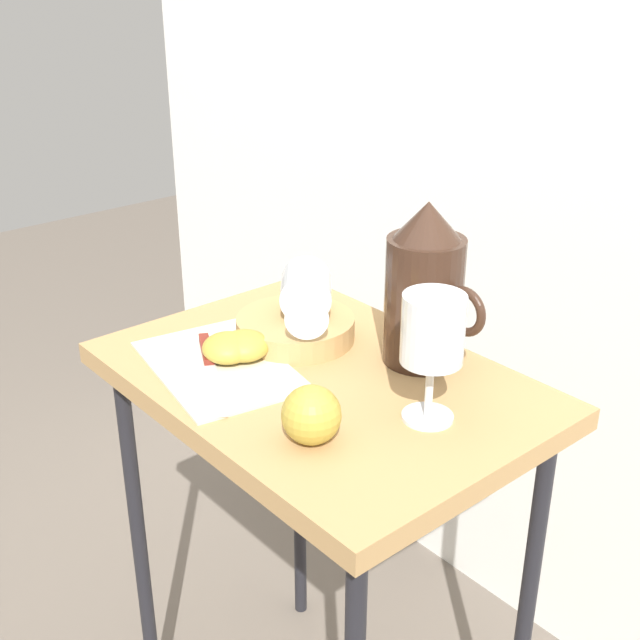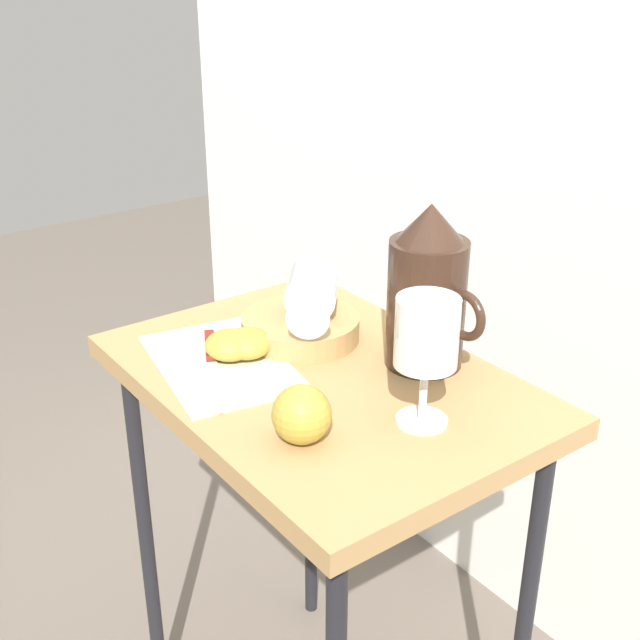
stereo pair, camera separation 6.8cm
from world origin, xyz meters
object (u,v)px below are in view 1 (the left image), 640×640
object	(u,v)px
pitcher	(424,298)
apple_half_right	(228,348)
table	(320,422)
apple_half_left	(244,346)
apple_whole	(311,415)
knife	(209,361)
basket_tray	(295,328)
wine_glass_upright	(433,336)
wine_glass_tipped_near	(306,291)

from	to	relation	value
pitcher	apple_half_right	bearing A→B (deg)	-128.29
table	apple_half_left	size ratio (longest dim) A/B	10.03
pitcher	apple_whole	world-z (taller)	pitcher
table	knife	world-z (taller)	knife
apple_whole	knife	bearing A→B (deg)	177.29
basket_tray	pitcher	bearing A→B (deg)	29.42
apple_whole	wine_glass_upright	bearing A→B (deg)	69.10
wine_glass_tipped_near	apple_whole	size ratio (longest dim) A/B	2.21
pitcher	apple_whole	distance (m)	0.26
knife	apple_whole	bearing A→B (deg)	-2.71
pitcher	wine_glass_tipped_near	bearing A→B (deg)	-155.86
pitcher	wine_glass_upright	bearing A→B (deg)	-43.68
basket_tray	apple_half_left	world-z (taller)	apple_half_left
basket_tray	pitcher	size ratio (longest dim) A/B	0.76
basket_tray	pitcher	world-z (taller)	pitcher
apple_half_right	apple_half_left	bearing A→B (deg)	65.56
table	knife	distance (m)	0.18
table	basket_tray	size ratio (longest dim) A/B	4.11
apple_half_left	knife	xyz separation A→B (m)	(-0.02, -0.05, -0.01)
wine_glass_tipped_near	apple_half_right	xyz separation A→B (m)	(-0.00, -0.14, -0.05)
pitcher	apple_whole	bearing A→B (deg)	-76.59
table	pitcher	bearing A→B (deg)	65.97
wine_glass_upright	apple_half_left	xyz separation A→B (m)	(-0.27, -0.08, -0.09)
wine_glass_upright	knife	size ratio (longest dim) A/B	0.82
wine_glass_tipped_near	apple_half_right	size ratio (longest dim) A/B	2.21
basket_tray	wine_glass_upright	distance (m)	0.29
apple_whole	basket_tray	bearing A→B (deg)	145.05
wine_glass_tipped_near	knife	bearing A→B (deg)	-93.47
wine_glass_tipped_near	apple_half_right	bearing A→B (deg)	-91.23
table	basket_tray	distance (m)	0.15
table	apple_half_right	distance (m)	0.16
pitcher	wine_glass_upright	xyz separation A→B (m)	(0.11, -0.11, 0.02)
basket_tray	apple_half_right	distance (m)	0.12
apple_half_left	apple_whole	distance (m)	0.22
apple_half_right	knife	size ratio (longest dim) A/B	0.35
pitcher	apple_half_left	distance (m)	0.26
basket_tray	wine_glass_tipped_near	bearing A→B (deg)	87.37
apple_whole	table	bearing A→B (deg)	136.14
knife	wine_glass_upright	bearing A→B (deg)	24.38
table	wine_glass_tipped_near	distance (m)	0.19
basket_tray	apple_whole	world-z (taller)	apple_whole
basket_tray	knife	bearing A→B (deg)	-93.58
table	basket_tray	world-z (taller)	basket_tray
basket_tray	wine_glass_upright	world-z (taller)	wine_glass_upright
apple_half_left	apple_half_right	xyz separation A→B (m)	(-0.01, -0.02, 0.00)
basket_tray	wine_glass_upright	size ratio (longest dim) A/B	1.05
basket_tray	pitcher	distance (m)	0.20
table	wine_glass_tipped_near	xyz separation A→B (m)	(-0.10, 0.06, 0.15)
basket_tray	apple_whole	size ratio (longest dim) A/B	2.44
wine_glass_tipped_near	apple_half_right	world-z (taller)	wine_glass_tipped_near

